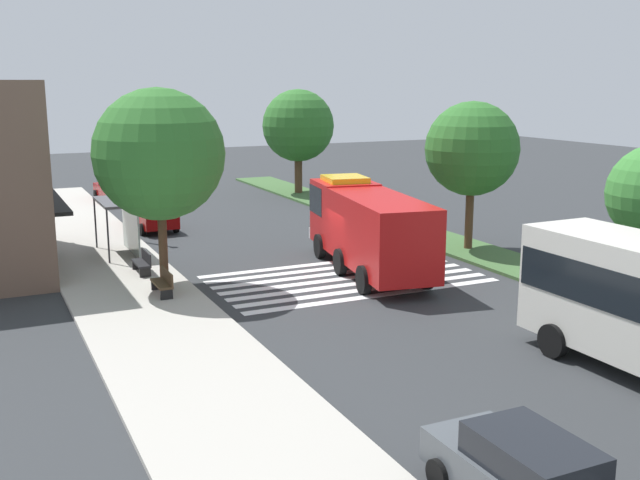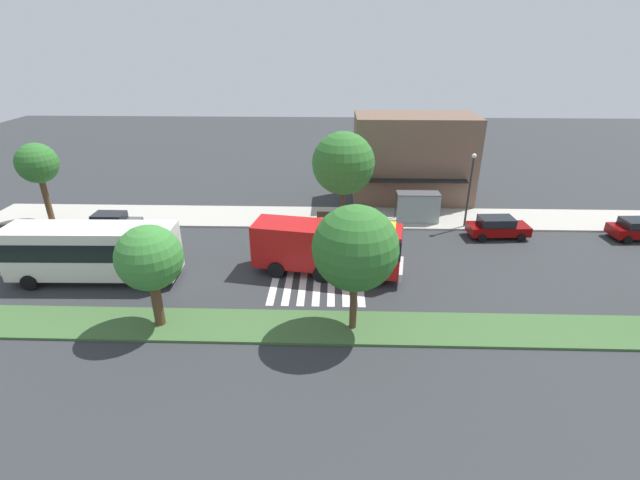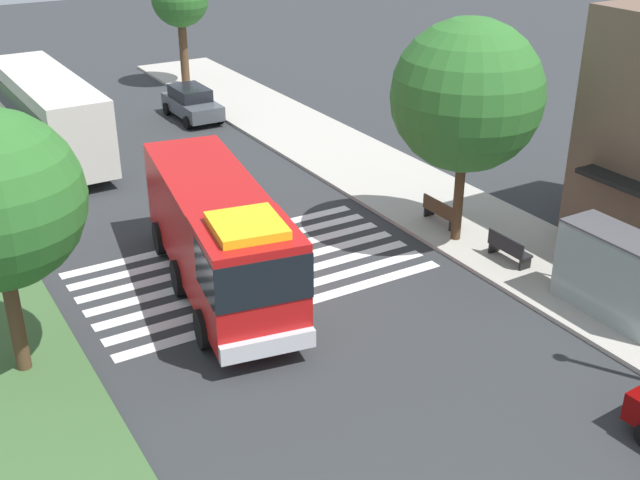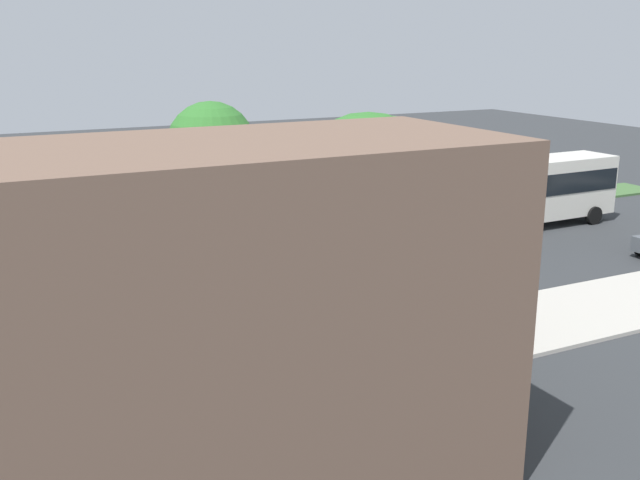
{
  "view_description": "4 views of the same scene",
  "coord_description": "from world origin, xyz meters",
  "px_view_note": "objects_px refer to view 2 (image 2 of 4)",
  "views": [
    {
      "loc": [
        -27.57,
        13.52,
        7.86
      ],
      "look_at": [
        -0.33,
        0.68,
        1.46
      ],
      "focal_mm": 41.98,
      "sensor_mm": 36.0,
      "label": 1
    },
    {
      "loc": [
        -0.49,
        -27.61,
        14.45
      ],
      "look_at": [
        -1.33,
        0.11,
        1.72
      ],
      "focal_mm": 25.3,
      "sensor_mm": 36.0,
      "label": 2
    },
    {
      "loc": [
        19.24,
        -9.71,
        11.97
      ],
      "look_at": [
        0.7,
        1.33,
        1.63
      ],
      "focal_mm": 44.57,
      "sensor_mm": 36.0,
      "label": 3
    },
    {
      "loc": [
        12.12,
        27.27,
        9.83
      ],
      "look_at": [
        -1.37,
        0.35,
        1.7
      ],
      "focal_mm": 41.65,
      "sensor_mm": 36.0,
      "label": 4
    }
  ],
  "objects_px": {
    "parked_car_west": "(112,223)",
    "street_lamp": "(470,184)",
    "transit_bus": "(92,249)",
    "bench_west_of_shelter": "(327,216)",
    "parked_car_mid": "(497,227)",
    "fire_truck": "(332,246)",
    "median_tree_far_west": "(149,259)",
    "bus_stop_shelter": "(418,202)",
    "parked_car_east": "(640,229)",
    "sidewalk_tree_far_west": "(37,164)",
    "sidewalk_tree_west": "(343,163)",
    "bench_near_shelter": "(369,217)",
    "median_tree_west": "(355,248)"
  },
  "relations": [
    {
      "from": "parked_car_west",
      "to": "street_lamp",
      "type": "distance_m",
      "value": 28.39
    },
    {
      "from": "transit_bus",
      "to": "bench_west_of_shelter",
      "type": "distance_m",
      "value": 17.73
    },
    {
      "from": "transit_bus",
      "to": "parked_car_mid",
      "type": "bearing_deg",
      "value": -165.94
    },
    {
      "from": "parked_car_west",
      "to": "bench_west_of_shelter",
      "type": "relative_size",
      "value": 2.64
    },
    {
      "from": "fire_truck",
      "to": "parked_car_west",
      "type": "relative_size",
      "value": 2.37
    },
    {
      "from": "parked_car_west",
      "to": "median_tree_far_west",
      "type": "relative_size",
      "value": 0.74
    },
    {
      "from": "bus_stop_shelter",
      "to": "parked_car_east",
      "type": "bearing_deg",
      "value": -8.71
    },
    {
      "from": "bench_west_of_shelter",
      "to": "median_tree_far_west",
      "type": "distance_m",
      "value": 17.65
    },
    {
      "from": "sidewalk_tree_far_west",
      "to": "sidewalk_tree_west",
      "type": "distance_m",
      "value": 24.53
    },
    {
      "from": "fire_truck",
      "to": "sidewalk_tree_west",
      "type": "distance_m",
      "value": 9.04
    },
    {
      "from": "parked_car_west",
      "to": "sidewalk_tree_far_west",
      "type": "xyz_separation_m",
      "value": [
        -6.3,
        2.2,
        4.1
      ]
    },
    {
      "from": "parked_car_west",
      "to": "transit_bus",
      "type": "distance_m",
      "value": 8.05
    },
    {
      "from": "bus_stop_shelter",
      "to": "fire_truck",
      "type": "bearing_deg",
      "value": -128.61
    },
    {
      "from": "bench_near_shelter",
      "to": "sidewalk_tree_far_west",
      "type": "relative_size",
      "value": 0.25
    },
    {
      "from": "bench_west_of_shelter",
      "to": "median_tree_far_west",
      "type": "xyz_separation_m",
      "value": [
        -8.75,
        -14.92,
        3.48
      ]
    },
    {
      "from": "parked_car_west",
      "to": "bench_west_of_shelter",
      "type": "bearing_deg",
      "value": 8.36
    },
    {
      "from": "parked_car_mid",
      "to": "parked_car_west",
      "type": "bearing_deg",
      "value": 176.56
    },
    {
      "from": "parked_car_west",
      "to": "bus_stop_shelter",
      "type": "bearing_deg",
      "value": 5.71
    },
    {
      "from": "transit_bus",
      "to": "bench_west_of_shelter",
      "type": "xyz_separation_m",
      "value": [
        14.49,
        10.1,
        -1.58
      ]
    },
    {
      "from": "parked_car_west",
      "to": "bench_near_shelter",
      "type": "bearing_deg",
      "value": 6.91
    },
    {
      "from": "parked_car_east",
      "to": "street_lamp",
      "type": "bearing_deg",
      "value": 168.62
    },
    {
      "from": "fire_truck",
      "to": "parked_car_west",
      "type": "height_order",
      "value": "fire_truck"
    },
    {
      "from": "median_tree_west",
      "to": "parked_car_west",
      "type": "bearing_deg",
      "value": 146.35
    },
    {
      "from": "transit_bus",
      "to": "street_lamp",
      "type": "bearing_deg",
      "value": -161.19
    },
    {
      "from": "parked_car_mid",
      "to": "bus_stop_shelter",
      "type": "relative_size",
      "value": 1.33
    },
    {
      "from": "sidewalk_tree_far_west",
      "to": "fire_truck",
      "type": "bearing_deg",
      "value": -19.52
    },
    {
      "from": "sidewalk_tree_far_west",
      "to": "median_tree_far_west",
      "type": "xyz_separation_m",
      "value": [
        14.48,
        -14.57,
        -0.87
      ]
    },
    {
      "from": "bench_near_shelter",
      "to": "sidewalk_tree_west",
      "type": "relative_size",
      "value": 0.21
    },
    {
      "from": "median_tree_far_west",
      "to": "bench_near_shelter",
      "type": "bearing_deg",
      "value": 50.59
    },
    {
      "from": "bus_stop_shelter",
      "to": "street_lamp",
      "type": "relative_size",
      "value": 0.58
    },
    {
      "from": "bench_near_shelter",
      "to": "median_tree_far_west",
      "type": "distance_m",
      "value": 19.63
    },
    {
      "from": "fire_truck",
      "to": "bus_stop_shelter",
      "type": "height_order",
      "value": "fire_truck"
    },
    {
      "from": "sidewalk_tree_far_west",
      "to": "parked_car_west",
      "type": "bearing_deg",
      "value": -19.24
    },
    {
      "from": "street_lamp",
      "to": "sidewalk_tree_west",
      "type": "height_order",
      "value": "sidewalk_tree_west"
    },
    {
      "from": "fire_truck",
      "to": "bench_near_shelter",
      "type": "bearing_deg",
      "value": 80.73
    },
    {
      "from": "fire_truck",
      "to": "bench_near_shelter",
      "type": "height_order",
      "value": "fire_truck"
    },
    {
      "from": "parked_car_mid",
      "to": "sidewalk_tree_far_west",
      "type": "distance_m",
      "value": 36.79
    },
    {
      "from": "transit_bus",
      "to": "bench_west_of_shelter",
      "type": "bearing_deg",
      "value": -146.26
    },
    {
      "from": "transit_bus",
      "to": "sidewalk_tree_west",
      "type": "bearing_deg",
      "value": -149.44
    },
    {
      "from": "parked_car_west",
      "to": "bench_near_shelter",
      "type": "height_order",
      "value": "parked_car_west"
    },
    {
      "from": "parked_car_west",
      "to": "parked_car_east",
      "type": "bearing_deg",
      "value": -0.21
    },
    {
      "from": "fire_truck",
      "to": "median_tree_far_west",
      "type": "relative_size",
      "value": 1.76
    },
    {
      "from": "sidewalk_tree_west",
      "to": "median_tree_west",
      "type": "bearing_deg",
      "value": -88.6
    },
    {
      "from": "bench_near_shelter",
      "to": "median_tree_west",
      "type": "xyz_separation_m",
      "value": [
        -1.86,
        -14.92,
        4.22
      ]
    },
    {
      "from": "parked_car_east",
      "to": "transit_bus",
      "type": "xyz_separation_m",
      "value": [
        -38.54,
        -7.55,
        1.33
      ]
    },
    {
      "from": "bus_stop_shelter",
      "to": "sidewalk_tree_west",
      "type": "height_order",
      "value": "sidewalk_tree_west"
    },
    {
      "from": "bench_near_shelter",
      "to": "parked_car_east",
      "type": "bearing_deg",
      "value": -7.09
    },
    {
      "from": "parked_car_east",
      "to": "bench_near_shelter",
      "type": "height_order",
      "value": "parked_car_east"
    },
    {
      "from": "transit_bus",
      "to": "sidewalk_tree_far_west",
      "type": "xyz_separation_m",
      "value": [
        -8.75,
        9.75,
        2.77
      ]
    },
    {
      "from": "parked_car_west",
      "to": "bus_stop_shelter",
      "type": "height_order",
      "value": "bus_stop_shelter"
    }
  ]
}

